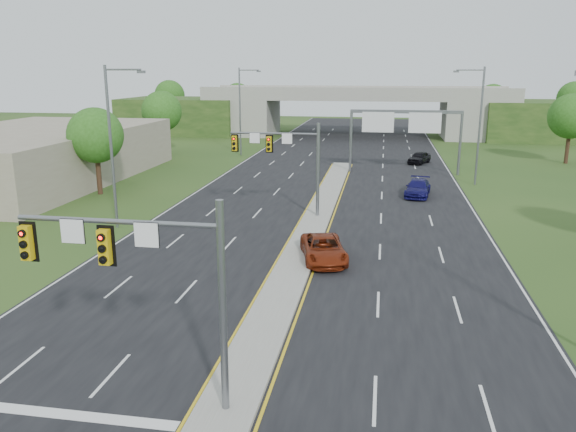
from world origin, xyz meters
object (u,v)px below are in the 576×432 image
(signal_mast_far, at_px, (287,154))
(overpass, at_px, (356,114))
(car_far_c, at_px, (419,157))
(car_far_a, at_px, (324,249))
(sign_gantry, at_px, (404,124))
(signal_mast_near, at_px, (149,270))
(car_far_b, at_px, (418,188))

(signal_mast_far, bearing_deg, overpass, 87.65)
(signal_mast_far, xyz_separation_m, car_far_c, (11.17, 27.09, -4.01))
(car_far_a, height_order, car_far_c, car_far_a)
(signal_mast_far, relative_size, car_far_a, 1.39)
(sign_gantry, relative_size, overpass, 0.14)
(overpass, height_order, car_far_c, overpass)
(overpass, relative_size, car_far_a, 15.84)
(sign_gantry, relative_size, car_far_a, 2.29)
(signal_mast_near, bearing_deg, sign_gantry, 78.75)
(overpass, bearing_deg, car_far_a, -88.67)
(overpass, bearing_deg, sign_gantry, -79.21)
(overpass, height_order, car_far_b, overpass)
(sign_gantry, height_order, car_far_b, sign_gantry)
(car_far_a, distance_m, car_far_b, 19.56)
(signal_mast_far, bearing_deg, sign_gantry, 65.89)
(signal_mast_far, xyz_separation_m, car_far_b, (10.04, 8.91, -4.00))
(overpass, height_order, car_far_a, overpass)
(signal_mast_near, xyz_separation_m, car_far_b, (10.04, 33.91, -4.00))
(sign_gantry, bearing_deg, overpass, 100.79)
(signal_mast_far, distance_m, overpass, 55.13)
(signal_mast_near, xyz_separation_m, sign_gantry, (8.95, 44.99, 0.51))
(car_far_a, relative_size, car_far_b, 1.04)
(car_far_c, bearing_deg, signal_mast_far, -88.13)
(signal_mast_far, bearing_deg, car_far_b, 41.59)
(car_far_a, xyz_separation_m, car_far_b, (6.27, 18.52, 0.00))
(signal_mast_near, bearing_deg, overpass, 88.38)
(signal_mast_near, distance_m, signal_mast_far, 25.00)
(signal_mast_near, height_order, signal_mast_far, same)
(sign_gantry, bearing_deg, signal_mast_far, -114.11)
(sign_gantry, distance_m, overpass, 35.75)
(sign_gantry, bearing_deg, signal_mast_near, -101.25)
(signal_mast_near, xyz_separation_m, car_far_c, (11.17, 52.09, -4.01))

